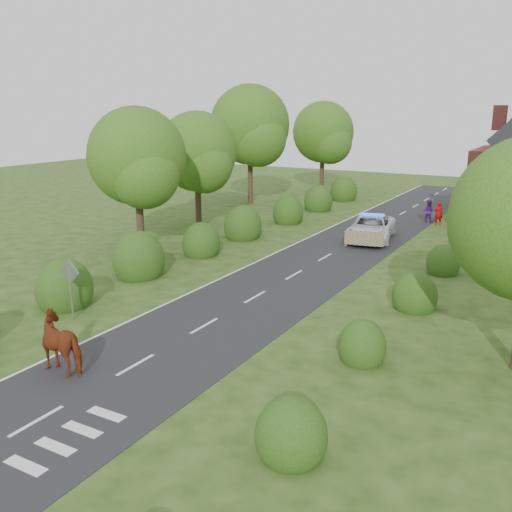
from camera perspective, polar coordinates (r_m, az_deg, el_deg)
The scene contains 14 objects.
ground at distance 19.59m, azimuth -11.96°, elevation -10.65°, with size 120.00×120.00×0.00m, color #274214.
road at distance 31.64m, azimuth 6.18°, elevation -0.55°, with size 6.00×70.00×0.02m, color black.
road_markings at distance 30.49m, azimuth 1.87°, elevation -1.03°, with size 4.96×70.00×0.01m.
hedgerow_left at distance 31.84m, azimuth -7.02°, elevation 0.89°, with size 2.75×50.41×3.00m.
hedgerow_right at distance 26.06m, azimuth 16.24°, elevation -3.17°, with size 2.10×45.78×2.10m.
tree_left_a at distance 33.23m, azimuth -11.66°, elevation 9.31°, with size 5.74×5.60×8.38m.
tree_left_b at distance 40.45m, azimuth -5.74°, elevation 10.02°, with size 5.74×5.60×8.07m.
tree_left_c at distance 49.55m, azimuth -0.39°, elevation 12.66°, with size 6.97×6.80×10.22m.
tree_left_d at distance 57.48m, azimuth 6.90°, elevation 11.94°, with size 6.15×6.00×8.89m.
road_sign at distance 23.68m, azimuth -18.11°, elevation -2.32°, with size 1.06×0.08×2.53m.
cow at distance 19.61m, azimuth -18.53°, elevation -8.54°, with size 1.20×2.26×1.61m, color brown.
police_van at distance 37.23m, azimuth 11.45°, elevation 2.77°, with size 3.52×6.02×1.71m.
pedestrian_red at distance 43.26m, azimuth 17.77°, elevation 4.07°, with size 0.61×0.40×1.68m, color #B00708.
pedestrian_purple at distance 44.01m, azimuth 16.85°, elevation 4.31°, with size 0.81×0.63×1.67m, color #471A72.
Camera 1 is at (12.00, -13.09, 8.28)m, focal length 40.00 mm.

